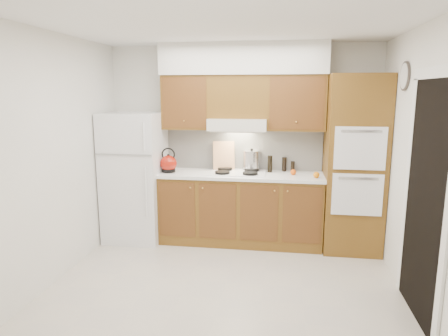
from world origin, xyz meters
name	(u,v)px	position (x,y,z in m)	size (l,w,h in m)	color
floor	(226,282)	(0.00, 0.00, 0.00)	(3.60, 3.60, 0.00)	beige
ceiling	(226,26)	(0.00, 0.00, 2.60)	(3.60, 3.60, 0.00)	white
wall_back	(242,143)	(0.00, 1.50, 1.30)	(3.60, 0.02, 2.60)	white
wall_left	(59,158)	(-1.80, 0.00, 1.30)	(0.02, 3.00, 2.60)	white
wall_right	(416,167)	(1.80, 0.00, 1.30)	(0.02, 3.00, 2.60)	white
fridge	(135,177)	(-1.41, 1.14, 0.86)	(0.75, 0.72, 1.72)	white
base_cabinets	(241,209)	(0.02, 1.20, 0.45)	(2.11, 0.60, 0.90)	brown
countertop	(241,175)	(0.03, 1.19, 0.92)	(2.13, 0.62, 0.04)	white
backsplash	(243,149)	(0.02, 1.49, 1.22)	(2.11, 0.03, 0.56)	white
oven_cabinet	(354,165)	(1.44, 1.18, 1.10)	(0.70, 0.65, 2.20)	brown
upper_cab_left	(187,102)	(-0.71, 1.33, 1.85)	(0.63, 0.33, 0.70)	brown
upper_cab_right	(296,103)	(0.72, 1.33, 1.85)	(0.73, 0.33, 0.70)	brown
range_hood	(238,124)	(-0.02, 1.27, 1.57)	(0.75, 0.45, 0.15)	silver
upper_cab_over_hood	(239,97)	(-0.02, 1.33, 1.92)	(0.75, 0.33, 0.55)	brown
soffit	(243,59)	(0.03, 1.32, 2.40)	(2.13, 0.36, 0.40)	silver
cooktop	(237,173)	(-0.02, 1.21, 0.95)	(0.74, 0.50, 0.01)	white
doorway	(425,203)	(1.79, -0.35, 1.05)	(0.02, 0.90, 2.10)	black
wall_clock	(405,76)	(1.79, 0.55, 2.15)	(0.30, 0.30, 0.02)	#3F3833
kettle	(169,163)	(-0.93, 1.12, 1.06)	(0.22, 0.22, 0.22)	#9A170B
cutting_board	(224,155)	(-0.23, 1.39, 1.14)	(0.29, 0.02, 0.39)	tan
stock_pot	(251,160)	(0.15, 1.39, 1.09)	(0.23, 0.23, 0.24)	silver
condiment_a	(270,164)	(0.40, 1.34, 1.05)	(0.06, 0.06, 0.22)	black
condiment_b	(284,164)	(0.58, 1.43, 1.03)	(0.06, 0.06, 0.19)	black
condiment_c	(293,167)	(0.70, 1.39, 1.01)	(0.05, 0.05, 0.14)	black
orange_near	(316,175)	(0.98, 1.05, 0.98)	(0.08, 0.08, 0.08)	orange
orange_far	(293,172)	(0.70, 1.19, 0.98)	(0.07, 0.07, 0.07)	#F04E0C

